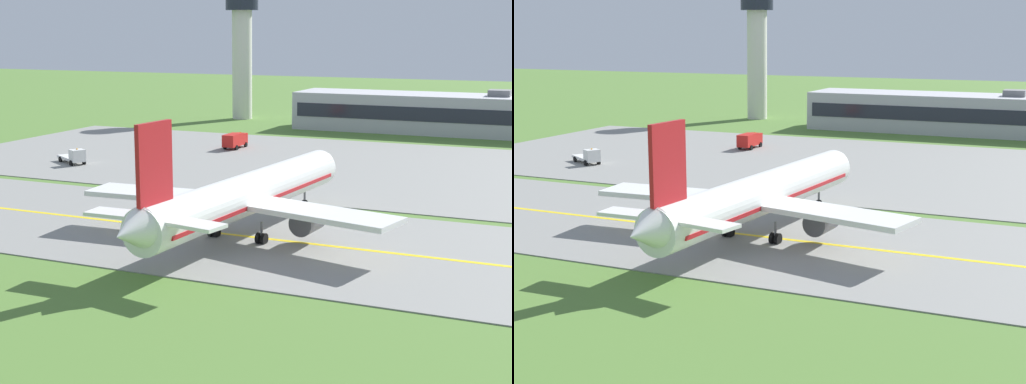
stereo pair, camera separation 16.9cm
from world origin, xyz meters
The scene contains 9 objects.
ground_plane centered at (0.00, 0.00, 0.00)m, with size 500.00×500.00×0.00m, color #517A33.
taxiway_strip centered at (0.00, 0.00, 0.05)m, with size 240.00×28.00×0.10m, color gray.
apron_pad centered at (10.00, 42.00, 0.05)m, with size 140.00×52.00×0.10m, color gray.
taxiway_centreline centered at (0.00, 0.00, 0.11)m, with size 220.00×0.60×0.01m, color yellow.
airplane_lead centered at (5.50, 0.05, 4.13)m, with size 32.40×39.66×12.70m.
service_truck_baggage centered at (-19.78, 51.29, 1.53)m, with size 2.40×6.00×2.60m.
service_truck_fuel centered at (-35.09, 27.56, 1.18)m, with size 6.54×5.07×2.59m.
terminal_building centered at (7.44, 86.59, 3.73)m, with size 56.04×13.38×8.62m.
control_tower centered at (-37.72, 93.11, 17.27)m, with size 7.60×7.60×28.86m.
Camera 1 is at (35.96, -66.57, 19.77)m, focal length 54.80 mm.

